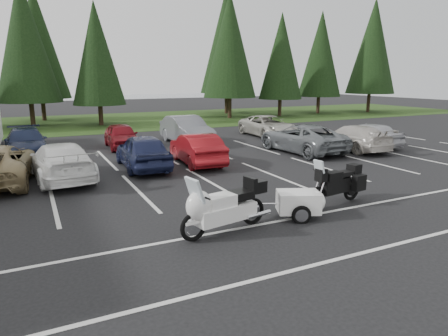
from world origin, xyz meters
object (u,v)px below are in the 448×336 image
car_near_4 (143,151)px  car_near_8 (368,134)px  car_far_3 (187,130)px  car_near_5 (197,149)px  touring_motorcycle (225,202)px  cargo_trailer (298,205)px  car_near_3 (61,161)px  car_far_4 (268,126)px  car_near_7 (353,138)px  car_far_1 (26,143)px  car_near_6 (302,138)px  adventure_motorcycle (336,181)px  car_far_2 (122,136)px

car_near_4 → car_near_8: car_near_4 is taller
car_near_4 → car_far_3: (4.00, 5.27, 0.06)m
car_near_5 → car_far_3: 5.65m
car_far_3 → car_near_5: bearing=-107.6°
touring_motorcycle → cargo_trailer: (2.29, 0.07, -0.40)m
car_near_3 → car_near_5: car_near_3 is taller
car_far_3 → car_far_4: 5.90m
car_near_4 → car_near_7: bearing=179.5°
cargo_trailer → car_far_1: bearing=140.8°
car_near_7 → car_near_6: bearing=-11.4°
car_near_4 → car_near_3: bearing=11.7°
car_near_6 → car_far_3: car_far_3 is taller
car_near_6 → car_near_4: bearing=-1.6°
car_near_5 → adventure_motorcycle: adventure_motorcycle is taller
car_near_5 → car_far_2: size_ratio=1.07×
car_far_4 → adventure_motorcycle: adventure_motorcycle is taller
car_near_5 → touring_motorcycle: size_ratio=1.48×
car_near_4 → touring_motorcycle: size_ratio=1.54×
car_near_8 → touring_motorcycle: touring_motorcycle is taller
car_near_8 → touring_motorcycle: 15.13m
car_near_8 → car_near_4: bearing=-2.8°
car_near_4 → car_near_8: 12.81m
car_near_8 → car_far_2: size_ratio=1.03×
car_far_1 → car_far_2: size_ratio=1.19×
car_near_4 → cargo_trailer: (2.21, -7.96, -0.36)m
car_near_3 → car_far_4: 14.58m
car_near_8 → adventure_motorcycle: size_ratio=1.63×
car_near_8 → car_far_1: (-17.25, 5.33, -0.01)m
car_near_3 → touring_motorcycle: bearing=108.4°
car_near_4 → car_near_6: 8.42m
car_near_7 → car_far_2: (-10.93, 6.08, -0.00)m
car_near_7 → car_near_8: car_near_8 is taller
car_near_3 → car_near_7: (14.50, -0.04, -0.04)m
car_near_7 → car_near_3: bearing=2.6°
car_far_4 → adventure_motorcycle: size_ratio=1.97×
car_near_4 → car_near_6: (8.41, 0.13, -0.02)m
adventure_motorcycle → car_far_4: bearing=57.8°
touring_motorcycle → car_far_3: bearing=62.5°
car_far_1 → cargo_trailer: 14.77m
car_near_7 → car_far_4: 6.44m
car_near_7 → car_far_2: 12.51m
car_far_3 → car_near_3: bearing=-142.7°
car_far_4 → touring_motorcycle: 16.98m
car_near_5 → car_near_3: bearing=8.1°
car_near_4 → adventure_motorcycle: size_ratio=1.76×
car_near_3 → car_near_4: bearing=-175.6°
car_near_5 → car_near_7: bearing=-178.4°
car_far_2 → touring_motorcycle: (-0.36, -13.54, 0.12)m
car_near_8 → car_far_4: size_ratio=0.83×
car_near_5 → adventure_motorcycle: size_ratio=1.69×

